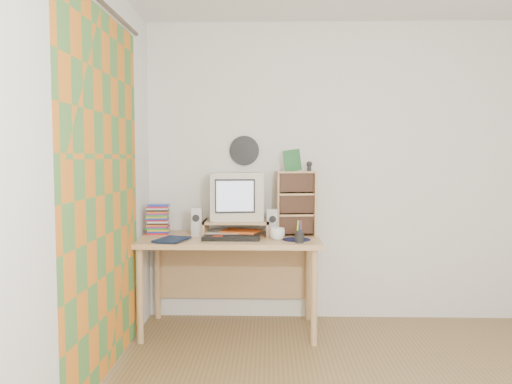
# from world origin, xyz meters

# --- Properties ---
(back_wall) EXTENTS (3.50, 0.00, 3.50)m
(back_wall) POSITION_xyz_m (0.00, 1.75, 1.25)
(back_wall) COLOR white
(back_wall) RESTS_ON floor
(left_wall) EXTENTS (0.00, 3.50, 3.50)m
(left_wall) POSITION_xyz_m (-1.75, 0.00, 1.25)
(left_wall) COLOR white
(left_wall) RESTS_ON floor
(curtain) EXTENTS (0.00, 2.20, 2.20)m
(curtain) POSITION_xyz_m (-1.71, 0.48, 1.15)
(curtain) COLOR orange
(curtain) RESTS_ON left_wall
(wall_disc) EXTENTS (0.25, 0.02, 0.25)m
(wall_disc) POSITION_xyz_m (-0.93, 1.73, 1.43)
(wall_disc) COLOR black
(wall_disc) RESTS_ON back_wall
(desk) EXTENTS (1.40, 0.70, 0.75)m
(desk) POSITION_xyz_m (-1.03, 1.44, 0.62)
(desk) COLOR tan
(desk) RESTS_ON floor
(monitor_riser) EXTENTS (0.52, 0.30, 0.12)m
(monitor_riser) POSITION_xyz_m (-0.98, 1.48, 0.84)
(monitor_riser) COLOR tan
(monitor_riser) RESTS_ON desk
(crt_monitor) EXTENTS (0.45, 0.45, 0.38)m
(crt_monitor) POSITION_xyz_m (-0.99, 1.53, 1.06)
(crt_monitor) COLOR beige
(crt_monitor) RESTS_ON monitor_riser
(speaker_left) EXTENTS (0.09, 0.09, 0.22)m
(speaker_left) POSITION_xyz_m (-1.30, 1.45, 0.86)
(speaker_left) COLOR #B5B6BA
(speaker_left) RESTS_ON desk
(speaker_right) EXTENTS (0.09, 0.09, 0.22)m
(speaker_right) POSITION_xyz_m (-0.69, 1.43, 0.86)
(speaker_right) COLOR #B5B6BA
(speaker_right) RESTS_ON desk
(keyboard) EXTENTS (0.44, 0.15, 0.03)m
(keyboard) POSITION_xyz_m (-1.01, 1.24, 0.76)
(keyboard) COLOR black
(keyboard) RESTS_ON desk
(dvd_stack) EXTENTS (0.18, 0.13, 0.24)m
(dvd_stack) POSITION_xyz_m (-1.62, 1.53, 0.87)
(dvd_stack) COLOR brown
(dvd_stack) RESTS_ON desk
(cd_rack) EXTENTS (0.33, 0.20, 0.51)m
(cd_rack) POSITION_xyz_m (-0.51, 1.50, 1.01)
(cd_rack) COLOR tan
(cd_rack) RESTS_ON desk
(mug) EXTENTS (0.14, 0.14, 0.09)m
(mug) POSITION_xyz_m (-0.66, 1.25, 0.80)
(mug) COLOR white
(mug) RESTS_ON desk
(diary) EXTENTS (0.28, 0.24, 0.05)m
(diary) POSITION_xyz_m (-1.54, 1.20, 0.77)
(diary) COLOR #0F1D3A
(diary) RESTS_ON desk
(mousepad) EXTENTS (0.22, 0.22, 0.00)m
(mousepad) POSITION_xyz_m (-0.51, 1.26, 0.75)
(mousepad) COLOR black
(mousepad) RESTS_ON desk
(pen_cup) EXTENTS (0.08, 0.08, 0.13)m
(pen_cup) POSITION_xyz_m (-0.50, 1.13, 0.81)
(pen_cup) COLOR black
(pen_cup) RESTS_ON desk
(papers) EXTENTS (0.38, 0.32, 0.04)m
(papers) POSITION_xyz_m (-1.02, 1.48, 0.77)
(papers) COLOR silver
(papers) RESTS_ON desk
(red_box) EXTENTS (0.08, 0.05, 0.04)m
(red_box) POSITION_xyz_m (-1.10, 1.21, 0.77)
(red_box) COLOR #AE2512
(red_box) RESTS_ON desk
(game_box) EXTENTS (0.13, 0.04, 0.17)m
(game_box) POSITION_xyz_m (-0.54, 1.48, 1.35)
(game_box) COLOR #175121
(game_box) RESTS_ON cd_rack
(webcam) EXTENTS (0.05, 0.05, 0.08)m
(webcam) POSITION_xyz_m (-0.40, 1.50, 1.30)
(webcam) COLOR black
(webcam) RESTS_ON cd_rack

